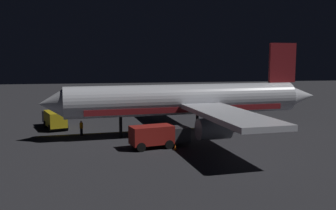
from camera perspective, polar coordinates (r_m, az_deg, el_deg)
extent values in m
cube|color=#2E2E33|center=(45.30, 2.50, -4.47)|extent=(180.00, 180.00, 0.20)
cube|color=gold|center=(47.14, -2.96, -3.88)|extent=(3.12, 26.25, 0.01)
cylinder|color=silver|center=(44.63, 2.53, 0.85)|extent=(6.15, 27.92, 3.58)
cube|color=maroon|center=(44.75, 2.52, -0.40)|extent=(5.58, 23.77, 0.64)
cone|color=silver|center=(42.51, -16.99, 0.22)|extent=(3.76, 3.18, 3.51)
cone|color=silver|center=(51.51, 19.14, 1.31)|extent=(3.61, 4.58, 3.22)
cube|color=maroon|center=(49.84, 16.85, 6.11)|extent=(0.69, 3.62, 4.91)
cube|color=silver|center=(36.53, 9.13, -1.52)|extent=(15.55, 6.19, 0.50)
cylinder|color=slate|center=(36.98, 6.90, -3.57)|extent=(2.39, 3.38, 2.10)
cube|color=silver|center=(54.01, 0.87, 1.40)|extent=(15.55, 6.19, 0.50)
cylinder|color=slate|center=(53.12, -0.15, -0.22)|extent=(2.39, 3.38, 2.10)
cylinder|color=black|center=(43.36, -7.14, -3.34)|extent=(0.39, 0.39, 2.33)
cylinder|color=black|center=(43.87, 6.34, -3.21)|extent=(0.39, 0.39, 2.33)
cylinder|color=black|center=(47.82, 4.44, -2.31)|extent=(0.39, 0.39, 2.33)
cube|color=gold|center=(49.84, -16.61, -1.99)|extent=(4.92, 3.35, 1.80)
cube|color=#38383D|center=(52.93, -17.25, -1.66)|extent=(2.31, 2.44, 1.50)
cylinder|color=black|center=(51.51, -16.90, -2.73)|extent=(1.55, 2.47, 0.90)
cylinder|color=black|center=(48.47, -16.21, -3.31)|extent=(1.55, 2.47, 0.90)
cube|color=maroon|center=(37.98, -2.48, -4.51)|extent=(3.02, 4.59, 1.81)
cube|color=#38383D|center=(39.16, 1.64, -4.38)|extent=(2.36, 2.21, 1.50)
cylinder|color=black|center=(38.71, -0.43, -5.65)|extent=(2.46, 1.41, 0.90)
cylinder|color=black|center=(37.68, -4.59, -6.03)|extent=(2.46, 1.41, 0.90)
cylinder|color=black|center=(45.32, -12.91, -3.96)|extent=(0.32, 0.32, 0.85)
cylinder|color=orange|center=(45.18, -12.94, -3.03)|extent=(0.40, 0.40, 0.65)
sphere|color=tan|center=(45.11, -12.95, -2.47)|extent=(0.24, 0.24, 0.24)
cone|color=#EA590F|center=(45.57, -3.42, -3.92)|extent=(0.36, 0.36, 0.55)
cube|color=black|center=(45.62, -3.42, -4.24)|extent=(0.50, 0.50, 0.03)
cone|color=#EA590F|center=(40.52, -5.01, -5.35)|extent=(0.36, 0.36, 0.55)
cube|color=black|center=(40.58, -5.01, -5.70)|extent=(0.50, 0.50, 0.03)
cone|color=#EA590F|center=(37.38, 1.09, -6.40)|extent=(0.36, 0.36, 0.55)
cube|color=black|center=(37.44, 1.09, -6.78)|extent=(0.50, 0.50, 0.03)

